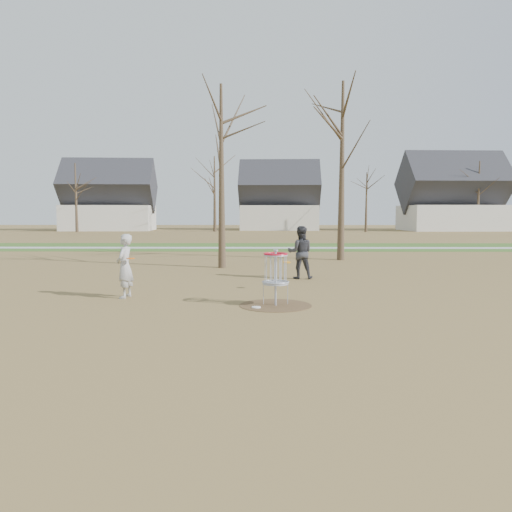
# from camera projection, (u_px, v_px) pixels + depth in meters

# --- Properties ---
(ground) EXTENTS (160.00, 160.00, 0.00)m
(ground) POSITION_uv_depth(u_px,v_px,m) (275.00, 305.00, 12.35)
(ground) COLOR brown
(ground) RESTS_ON ground
(green_band) EXTENTS (160.00, 8.00, 0.01)m
(green_band) POSITION_uv_depth(u_px,v_px,m) (267.00, 247.00, 33.27)
(green_band) COLOR #2D5119
(green_band) RESTS_ON ground
(footpath) EXTENTS (160.00, 1.50, 0.01)m
(footpath) POSITION_uv_depth(u_px,v_px,m) (267.00, 248.00, 32.27)
(footpath) COLOR #9E9E99
(footpath) RESTS_ON green_band
(dirt_circle) EXTENTS (1.80, 1.80, 0.01)m
(dirt_circle) POSITION_uv_depth(u_px,v_px,m) (275.00, 305.00, 12.35)
(dirt_circle) COLOR #47331E
(dirt_circle) RESTS_ON ground
(player_standing) EXTENTS (0.49, 0.68, 1.73)m
(player_standing) POSITION_uv_depth(u_px,v_px,m) (125.00, 266.00, 13.39)
(player_standing) COLOR #A8A8A8
(player_standing) RESTS_ON ground
(player_throwing) EXTENTS (0.91, 0.72, 1.83)m
(player_throwing) POSITION_uv_depth(u_px,v_px,m) (300.00, 252.00, 17.30)
(player_throwing) COLOR #303034
(player_throwing) RESTS_ON ground
(disc_grounded) EXTENTS (0.22, 0.22, 0.02)m
(disc_grounded) POSITION_uv_depth(u_px,v_px,m) (256.00, 307.00, 12.01)
(disc_grounded) COLOR white
(disc_grounded) RESTS_ON dirt_circle
(discs_in_play) EXTENTS (4.42, 1.81, 0.29)m
(discs_in_play) POSITION_uv_depth(u_px,v_px,m) (217.00, 260.00, 13.95)
(discs_in_play) COLOR orange
(discs_in_play) RESTS_ON ground
(disc_golf_basket) EXTENTS (0.64, 0.64, 1.35)m
(disc_golf_basket) POSITION_uv_depth(u_px,v_px,m) (276.00, 269.00, 12.27)
(disc_golf_basket) COLOR #9EA3AD
(disc_golf_basket) RESTS_ON ground
(bare_trees) EXTENTS (52.62, 44.98, 9.00)m
(bare_trees) POSITION_uv_depth(u_px,v_px,m) (284.00, 180.00, 47.51)
(bare_trees) COLOR #382B1E
(bare_trees) RESTS_ON ground
(houses_row) EXTENTS (56.51, 10.01, 7.26)m
(houses_row) POSITION_uv_depth(u_px,v_px,m) (298.00, 203.00, 64.35)
(houses_row) COLOR silver
(houses_row) RESTS_ON ground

